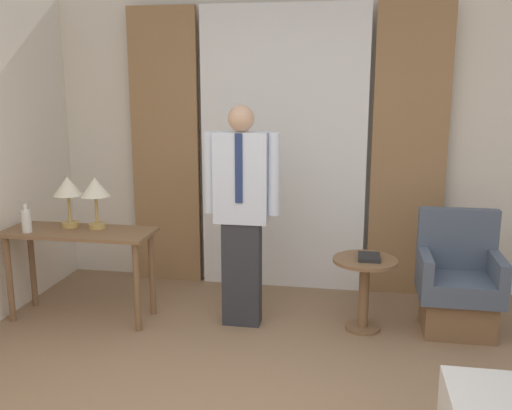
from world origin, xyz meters
TOP-DOWN VIEW (x-y plane):
  - wall_back at (0.00, 3.09)m, footprint 10.00×0.06m
  - curtain_sheer_center at (0.00, 2.96)m, footprint 1.51×0.06m
  - curtain_drape_left at (-1.12, 2.96)m, footprint 0.65×0.06m
  - curtain_drape_right at (1.12, 2.96)m, footprint 0.65×0.06m
  - desk at (-1.51, 1.92)m, footprint 1.20×0.46m
  - table_lamp_left at (-1.63, 2.01)m, footprint 0.23×0.23m
  - table_lamp_right at (-1.39, 2.01)m, footprint 0.23×0.23m
  - bottle_near_edge at (-1.88, 1.80)m, footprint 0.08×0.08m
  - person at (-0.20, 2.03)m, footprint 0.59×0.21m
  - armchair at (1.48, 2.20)m, footprint 0.61×0.53m
  - side_table at (0.76, 2.08)m, footprint 0.50×0.50m
  - book at (0.79, 2.08)m, footprint 0.17×0.21m

SIDE VIEW (x-z plane):
  - armchair at x=1.48m, z-range -0.12..0.82m
  - side_table at x=0.76m, z-range 0.10..0.68m
  - book at x=0.79m, z-range 0.58..0.61m
  - desk at x=-1.51m, z-range 0.24..0.99m
  - bottle_near_edge at x=-1.88m, z-range 0.72..0.95m
  - person at x=-0.20m, z-range 0.08..1.83m
  - table_lamp_left at x=-1.63m, z-range 0.85..1.26m
  - table_lamp_right at x=-1.39m, z-range 0.85..1.26m
  - curtain_sheer_center at x=0.00m, z-range 0.00..2.58m
  - curtain_drape_left at x=-1.12m, z-range 0.00..2.58m
  - curtain_drape_right at x=1.12m, z-range 0.00..2.58m
  - wall_back at x=0.00m, z-range 0.00..2.70m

